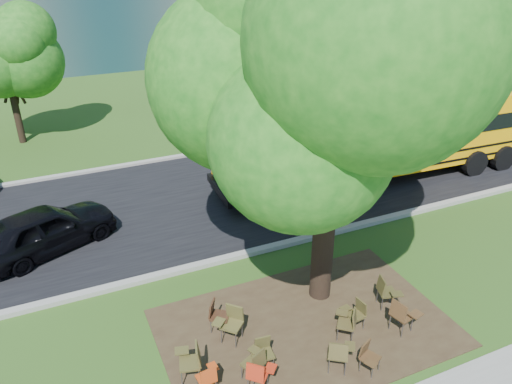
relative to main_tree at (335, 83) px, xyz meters
name	(u,v)px	position (x,y,z in m)	size (l,w,h in m)	color
ground	(260,327)	(-1.98, -0.49, -5.76)	(160.00, 160.00, 0.00)	#2D4A17
dirt_patch	(306,328)	(-0.98, -0.99, -5.75)	(7.00, 4.50, 0.03)	#382819
asphalt_road	(180,204)	(-1.98, 6.51, -5.74)	(80.00, 8.00, 0.04)	black
kerb_near	(218,261)	(-1.98, 2.51, -5.69)	(80.00, 0.25, 0.14)	gray
kerb_far	(153,161)	(-1.98, 10.61, -5.69)	(80.00, 0.25, 0.14)	gray
bg_tree_2	(3,51)	(-6.98, 15.51, -1.55)	(4.80, 4.80, 6.62)	black
bg_tree_3	(291,20)	(6.02, 13.51, -0.73)	(5.60, 5.60, 7.84)	black
bg_tree_4	(431,27)	(14.02, 12.51, -1.42)	(5.00, 5.00, 6.85)	black
main_tree	(335,83)	(0.00, 0.00, 0.00)	(7.20, 7.20, 9.38)	black
school_bus	(392,132)	(6.42, 5.51, -3.93)	(13.11, 3.48, 3.18)	#F1A307
chair_0	(208,377)	(-3.81, -1.88, -5.29)	(0.51, 0.49, 0.77)	#BB4013
chair_1	(258,373)	(-2.83, -2.26, -5.24)	(0.73, 0.57, 0.84)	#B82B13
chair_2	(255,361)	(-2.76, -1.95, -5.23)	(0.59, 0.69, 0.86)	#494220
chair_3	(263,350)	(-2.46, -1.69, -5.28)	(0.54, 0.46, 0.78)	#4B4520
chair_4	(339,352)	(-1.00, -2.48, -5.21)	(0.76, 0.60, 0.90)	#4B4220
chair_5	(368,355)	(-0.42, -2.74, -5.28)	(0.53, 0.62, 0.78)	#4B321A
chair_6	(356,311)	(0.15, -1.46, -5.27)	(0.53, 0.53, 0.80)	#49411F
chair_7	(402,314)	(1.03, -2.05, -5.18)	(0.68, 0.64, 0.94)	#51361D
chair_8	(192,359)	(-3.98, -1.37, -5.18)	(0.56, 0.72, 0.94)	#4C4621
chair_9	(231,320)	(-2.77, -0.60, -5.18)	(0.81, 0.64, 0.94)	brown
chair_10	(217,314)	(-2.99, -0.17, -5.24)	(0.57, 0.72, 0.85)	#3E2416
chair_11	(349,321)	(-0.24, -1.69, -5.24)	(0.58, 0.73, 0.85)	#4D4221
chair_12	(386,290)	(1.25, -1.14, -5.20)	(0.55, 0.70, 0.91)	#423D1C
black_car	(45,229)	(-6.48, 5.32, -5.04)	(1.71, 4.24, 1.44)	black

